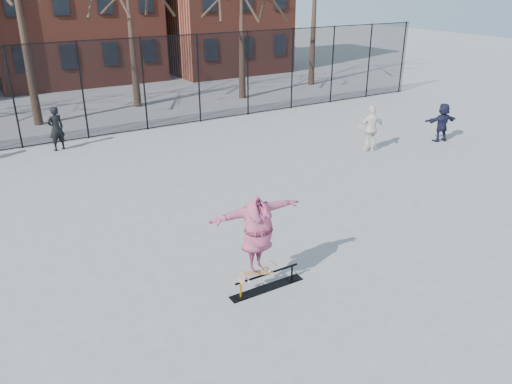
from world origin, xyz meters
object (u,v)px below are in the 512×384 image
bystander_black (56,129)px  bystander_white (371,129)px  skater (258,237)px  bystander_navy (442,122)px  skateboard (257,274)px  skate_rail (267,282)px

bystander_black → bystander_white: (10.39, -6.38, 0.02)m
skater → bystander_navy: (12.13, 5.39, -0.54)m
skateboard → bystander_navy: size_ratio=0.50×
skateboard → bystander_white: 10.56m
bystander_black → bystander_white: size_ratio=0.98×
skater → skateboard: bearing=90.8°
skate_rail → bystander_navy: 13.07m
skateboard → bystander_black: (-1.66, 12.32, 0.43)m
skate_rail → bystander_black: bearing=98.8°
bystander_white → skateboard: bearing=53.0°
bystander_black → bystander_navy: bystander_black is taller
skate_rail → skateboard: 0.37m
bystander_navy → skateboard: bearing=36.1°
bystander_white → bystander_black: bearing=-12.8°
skateboard → bystander_navy: (12.13, 5.39, 0.36)m
skate_rail → skater: skater is taller
bystander_white → bystander_navy: (3.41, -0.55, -0.10)m
skateboard → bystander_black: size_ratio=0.46×
skateboard → skater: (0.00, -0.00, 0.89)m
skateboard → skate_rail: bearing=-0.0°
skateboard → bystander_white: size_ratio=0.45×
skate_rail → skater: bearing=180.0°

